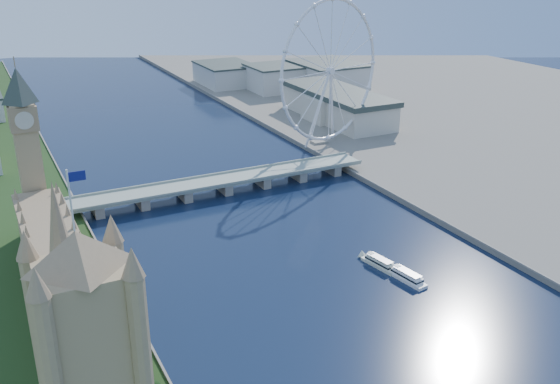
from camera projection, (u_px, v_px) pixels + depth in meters
victoria_tower at (94, 380)px, 169.18m from camera, size 28.16×28.16×112.00m
parliament_range at (67, 294)px, 280.86m from camera, size 24.00×200.00×70.00m
big_ben at (25, 132)px, 353.08m from camera, size 20.02×20.02×110.00m
westminster_bridge at (224, 183)px, 446.90m from camera, size 220.00×22.00×9.50m
london_eye at (330, 71)px, 520.72m from camera, size 113.60×39.12×124.30m
county_hall at (337, 121)px, 630.72m from camera, size 54.00×144.00×35.00m
city_skyline at (167, 93)px, 675.75m from camera, size 505.00×280.00×32.00m
tour_boat_near at (379, 266)px, 343.67m from camera, size 10.98×27.04×5.78m
tour_boat_far at (407, 280)px, 329.19m from camera, size 10.62×27.71×5.94m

